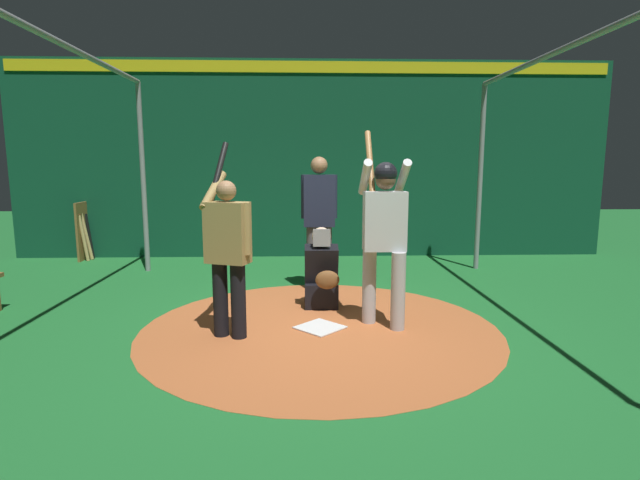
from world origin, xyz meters
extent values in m
plane|color=#1E6B2D|center=(0.00, 0.00, 0.00)|extent=(27.01, 27.01, 0.00)
cylinder|color=#B76033|center=(0.00, 0.00, 0.00)|extent=(3.77, 3.77, 0.01)
cube|color=white|center=(0.00, 0.00, 0.01)|extent=(0.59, 0.59, 0.01)
cylinder|color=#B3B3B7|center=(0.06, 0.81, 0.41)|extent=(0.15, 0.15, 0.83)
cylinder|color=#B3B3B7|center=(-0.18, 0.54, 0.41)|extent=(0.15, 0.15, 0.83)
cube|color=silver|center=(-0.06, 0.68, 1.14)|extent=(0.22, 0.44, 0.62)
cylinder|color=silver|center=(-0.16, 0.88, 1.58)|extent=(0.50, 0.09, 0.39)
cylinder|color=silver|center=(-0.16, 0.48, 1.58)|extent=(0.50, 0.09, 0.39)
sphere|color=brown|center=(-0.06, 0.68, 1.57)|extent=(0.21, 0.21, 0.21)
sphere|color=black|center=(-0.06, 0.68, 1.63)|extent=(0.24, 0.24, 0.24)
cylinder|color=olive|center=(-0.28, 0.55, 1.73)|extent=(0.54, 0.06, 0.73)
cube|color=black|center=(-0.84, 0.04, 0.15)|extent=(0.40, 0.40, 0.30)
cube|color=black|center=(-0.80, 0.04, 0.53)|extent=(0.31, 0.40, 0.49)
sphere|color=beige|center=(-0.78, 0.04, 0.87)|extent=(0.23, 0.23, 0.23)
cube|color=gray|center=(-0.68, 0.04, 0.87)|extent=(0.03, 0.20, 0.20)
ellipsoid|color=brown|center=(-0.52, 0.10, 0.40)|extent=(0.12, 0.28, 0.22)
cylinder|color=#4C4C51|center=(-1.64, 0.15, 0.44)|extent=(0.15, 0.15, 0.88)
cylinder|color=#4C4C51|center=(-1.64, -0.05, 0.44)|extent=(0.15, 0.15, 0.88)
cube|color=#1E2338|center=(-1.64, 0.05, 1.24)|extent=(0.22, 0.42, 0.70)
cylinder|color=#1E2338|center=(-1.64, 0.25, 1.29)|extent=(0.09, 0.09, 0.59)
cylinder|color=#1E2338|center=(-1.64, -0.16, 1.29)|extent=(0.09, 0.09, 0.59)
sphere|color=#9E704C|center=(-1.64, 0.05, 1.71)|extent=(0.23, 0.23, 0.23)
cylinder|color=black|center=(0.25, -0.82, 0.38)|extent=(0.15, 0.15, 0.76)
cylinder|color=black|center=(0.18, -1.01, 0.38)|extent=(0.15, 0.15, 0.76)
cube|color=#A1824A|center=(0.21, -0.91, 1.06)|extent=(0.35, 0.47, 0.60)
cylinder|color=#A1824A|center=(0.28, -0.73, 1.11)|extent=(0.09, 0.09, 0.51)
cylinder|color=#A1824A|center=(0.05, -1.07, 1.46)|extent=(0.45, 0.24, 0.39)
sphere|color=#9E704C|center=(0.21, -0.91, 1.47)|extent=(0.20, 0.20, 0.20)
cylinder|color=black|center=(-0.03, -1.04, 1.58)|extent=(0.45, 0.22, 0.74)
cube|color=#0F472D|center=(-4.22, 0.00, 1.80)|extent=(0.20, 11.01, 3.60)
cube|color=yellow|center=(-4.11, 0.00, 3.45)|extent=(0.03, 10.79, 0.20)
cylinder|color=gray|center=(-2.94, -2.72, 1.49)|extent=(0.08, 0.08, 2.99)
cylinder|color=gray|center=(-2.94, 2.72, 1.49)|extent=(0.08, 0.08, 2.99)
cylinder|color=gray|center=(0.00, -2.72, 2.99)|extent=(5.87, 0.07, 0.07)
cylinder|color=gray|center=(0.00, 2.72, 2.99)|extent=(5.87, 0.07, 0.07)
cube|color=olive|center=(-3.97, -4.17, 0.53)|extent=(0.58, 0.04, 1.05)
cylinder|color=tan|center=(-4.16, -4.11, 0.42)|extent=(0.06, 0.15, 0.85)
cylinder|color=black|center=(-4.04, -4.11, 0.42)|extent=(0.06, 0.15, 0.83)
cylinder|color=tan|center=(-3.92, -4.11, 0.45)|extent=(0.06, 0.21, 0.89)
cylinder|color=tan|center=(-3.80, -4.11, 0.41)|extent=(0.06, 0.17, 0.83)
camera|label=1|loc=(4.96, -0.17, 1.72)|focal=27.36mm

